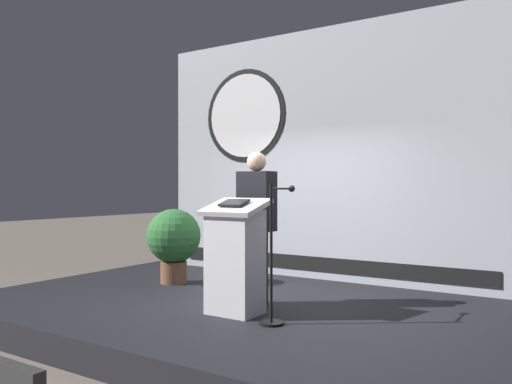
{
  "coord_description": "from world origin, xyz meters",
  "views": [
    {
      "loc": [
        3.26,
        -4.88,
        1.62
      ],
      "look_at": [
        0.16,
        -0.1,
        1.57
      ],
      "focal_mm": 36.19,
      "sensor_mm": 36.0,
      "label": 1
    }
  ],
  "objects": [
    {
      "name": "banner_display",
      "position": [
        -0.04,
        1.85,
        2.1
      ],
      "size": [
        5.31,
        0.12,
        3.6
      ],
      "color": "#B2B7C1",
      "rests_on": "stage_platform"
    },
    {
      "name": "potted_plant",
      "position": [
        -1.54,
        0.44,
        0.91
      ],
      "size": [
        0.74,
        0.74,
        1.02
      ],
      "color": "brown",
      "rests_on": "stage_platform"
    },
    {
      "name": "ground_plane",
      "position": [
        0.0,
        0.0,
        0.0
      ],
      "size": [
        40.0,
        40.0,
        0.0
      ],
      "primitive_type": "plane",
      "color": "#6B6056"
    },
    {
      "name": "podium",
      "position": [
        0.16,
        -0.5,
        0.88
      ],
      "size": [
        0.64,
        0.49,
        1.2
      ],
      "color": "silver",
      "rests_on": "stage_platform"
    },
    {
      "name": "speaker_person",
      "position": [
        0.12,
        -0.02,
        1.18
      ],
      "size": [
        0.4,
        0.26,
        1.72
      ],
      "color": "black",
      "rests_on": "stage_platform"
    },
    {
      "name": "stage_platform",
      "position": [
        0.0,
        0.0,
        0.15
      ],
      "size": [
        6.4,
        4.0,
        0.3
      ],
      "primitive_type": "cube",
      "color": "black",
      "rests_on": "ground"
    },
    {
      "name": "microphone_stand",
      "position": [
        0.7,
        -0.59,
        0.77
      ],
      "size": [
        0.24,
        0.56,
        1.35
      ],
      "color": "black",
      "rests_on": "stage_platform"
    }
  ]
}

